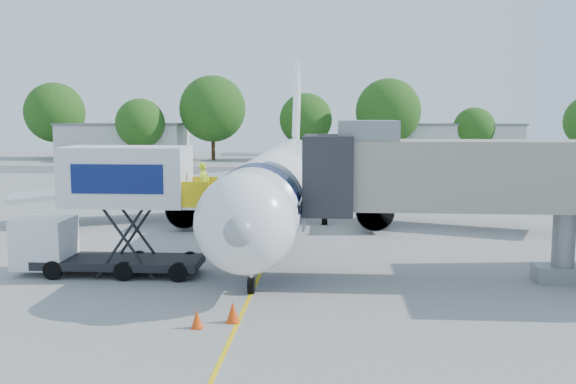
# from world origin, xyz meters

# --- Properties ---
(ground) EXTENTS (160.00, 160.00, 0.00)m
(ground) POSITION_xyz_m (0.00, 0.00, 0.00)
(ground) COLOR gray
(ground) RESTS_ON ground
(guidance_line) EXTENTS (0.15, 70.00, 0.01)m
(guidance_line) POSITION_xyz_m (0.00, 0.00, 0.01)
(guidance_line) COLOR yellow
(guidance_line) RESTS_ON ground
(taxiway_strip) EXTENTS (120.00, 10.00, 0.01)m
(taxiway_strip) POSITION_xyz_m (0.00, 42.00, 0.00)
(taxiway_strip) COLOR #59595B
(taxiway_strip) RESTS_ON ground
(aircraft) EXTENTS (34.17, 37.73, 11.35)m
(aircraft) POSITION_xyz_m (0.00, 4.12, 2.95)
(aircraft) COLOR white
(aircraft) RESTS_ON ground
(jet_bridge) EXTENTS (13.90, 3.20, 6.60)m
(jet_bridge) POSITION_xyz_m (7.99, -7.00, 4.34)
(jet_bridge) COLOR gray
(jet_bridge) RESTS_ON ground
(catering_hiloader) EXTENTS (8.50, 2.44, 5.50)m
(catering_hiloader) POSITION_xyz_m (-6.27, -7.00, 2.76)
(catering_hiloader) COLOR black
(catering_hiloader) RESTS_ON ground
(ground_tug) EXTENTS (3.95, 2.90, 1.42)m
(ground_tug) POSITION_xyz_m (-3.22, -19.51, 0.74)
(ground_tug) COLOR silver
(ground_tug) RESTS_ON ground
(safety_cone_a) EXTENTS (0.39, 0.39, 0.61)m
(safety_cone_a) POSITION_xyz_m (-1.24, -13.61, 0.29)
(safety_cone_a) COLOR #DA400B
(safety_cone_a) RESTS_ON ground
(safety_cone_b) EXTENTS (0.45, 0.45, 0.71)m
(safety_cone_b) POSITION_xyz_m (-0.17, -12.96, 0.34)
(safety_cone_b) COLOR #DA400B
(safety_cone_b) RESTS_ON ground
(outbuilding_left) EXTENTS (18.40, 8.40, 5.30)m
(outbuilding_left) POSITION_xyz_m (-28.00, 60.00, 2.66)
(outbuilding_left) COLOR silver
(outbuilding_left) RESTS_ON ground
(outbuilding_right) EXTENTS (16.40, 7.40, 5.30)m
(outbuilding_right) POSITION_xyz_m (22.00, 62.00, 2.66)
(outbuilding_right) COLOR silver
(outbuilding_right) RESTS_ON ground
(tree_a) EXTENTS (8.83, 8.83, 11.26)m
(tree_a) POSITION_xyz_m (-38.22, 59.73, 6.84)
(tree_a) COLOR #382314
(tree_a) RESTS_ON ground
(tree_b) EXTENTS (6.91, 6.91, 8.81)m
(tree_b) POSITION_xyz_m (-23.99, 55.34, 5.35)
(tree_b) COLOR #382314
(tree_b) RESTS_ON ground
(tree_c) EXTENTS (9.54, 9.54, 12.16)m
(tree_c) POSITION_xyz_m (-14.28, 58.53, 7.38)
(tree_c) COLOR #382314
(tree_c) RESTS_ON ground
(tree_d) EXTENTS (7.57, 7.57, 9.65)m
(tree_d) POSITION_xyz_m (-0.90, 59.22, 5.85)
(tree_d) COLOR #382314
(tree_d) RESTS_ON ground
(tree_e) EXTENTS (9.08, 9.08, 11.58)m
(tree_e) POSITION_xyz_m (10.69, 57.26, 7.03)
(tree_e) COLOR #382314
(tree_e) RESTS_ON ground
(tree_f) EXTENTS (5.96, 5.96, 7.60)m
(tree_f) POSITION_xyz_m (23.08, 59.91, 4.60)
(tree_f) COLOR #382314
(tree_f) RESTS_ON ground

